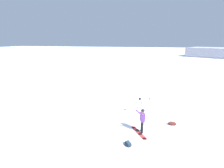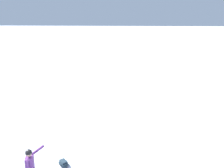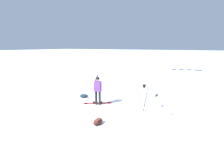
{
  "view_description": "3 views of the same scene",
  "coord_description": "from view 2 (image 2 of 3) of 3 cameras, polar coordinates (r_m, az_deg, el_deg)",
  "views": [
    {
      "loc": [
        -10.18,
        0.07,
        6.08
      ],
      "look_at": [
        -0.17,
        2.62,
        3.27
      ],
      "focal_mm": 25.57,
      "sensor_mm": 36.0,
      "label": 1
    },
    {
      "loc": [
        7.01,
        3.94,
        6.15
      ],
      "look_at": [
        -0.47,
        3.36,
        4.06
      ],
      "focal_mm": 39.32,
      "sensor_mm": 36.0,
      "label": 2
    },
    {
      "loc": [
        5.44,
        -7.4,
        3.44
      ],
      "look_at": [
        0.55,
        0.79,
        1.31
      ],
      "focal_mm": 27.26,
      "sensor_mm": 36.0,
      "label": 3
    }
  ],
  "objects": [
    {
      "name": "gear_bag_small",
      "position": [
        11.13,
        -11.25,
        -17.55
      ],
      "size": [
        0.67,
        0.64,
        0.23
      ],
      "color": "#192833",
      "rests_on": "ground_plane"
    },
    {
      "name": "snowboarder",
      "position": [
        9.52,
        -18.47,
        -17.72
      ],
      "size": [
        0.6,
        0.64,
        1.74
      ],
      "color": "black",
      "rests_on": "ground_plane"
    }
  ]
}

